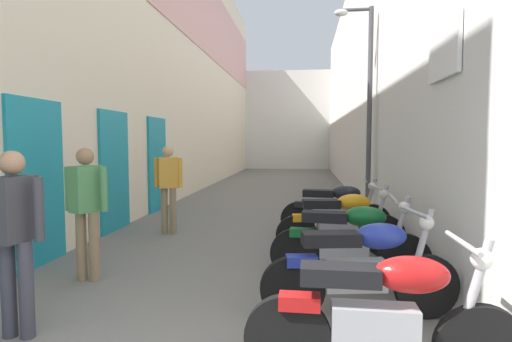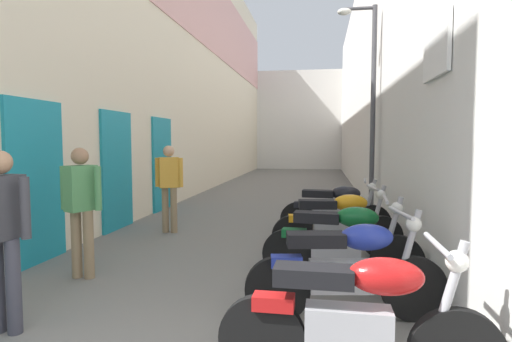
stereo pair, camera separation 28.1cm
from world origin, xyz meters
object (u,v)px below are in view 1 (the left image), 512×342
(motorcycle_second, at_px, (362,266))
(motorcycle_third, at_px, (349,240))
(motorcycle_fourth, at_px, (341,222))
(motorcycle_fifth, at_px, (335,209))
(pedestrian_mid_alley, at_px, (86,204))
(pedestrian_further_down, at_px, (168,182))
(motorcycle_nearest, at_px, (384,315))
(pedestrian_by_doorway, at_px, (15,230))
(street_lamp, at_px, (365,96))

(motorcycle_second, xyz_separation_m, motorcycle_third, (0.00, 1.02, 0.00))
(motorcycle_fourth, bearing_deg, motorcycle_fifth, 90.00)
(pedestrian_mid_alley, relative_size, pedestrian_further_down, 1.00)
(motorcycle_nearest, bearing_deg, pedestrian_by_doorway, 172.77)
(motorcycle_fourth, xyz_separation_m, street_lamp, (0.69, 2.84, 2.07))
(motorcycle_second, bearing_deg, motorcycle_fifth, 90.00)
(pedestrian_by_doorway, height_order, street_lamp, street_lamp)
(pedestrian_further_down, relative_size, street_lamp, 0.36)
(motorcycle_third, height_order, pedestrian_further_down, pedestrian_further_down)
(motorcycle_second, relative_size, motorcycle_third, 0.99)
(motorcycle_third, distance_m, street_lamp, 4.48)
(motorcycle_fourth, height_order, street_lamp, street_lamp)
(pedestrian_by_doorway, xyz_separation_m, pedestrian_further_down, (-0.03, 3.93, 0.00))
(motorcycle_fifth, bearing_deg, motorcycle_fourth, -90.00)
(pedestrian_further_down, bearing_deg, street_lamp, 24.98)
(motorcycle_second, height_order, motorcycle_third, same)
(motorcycle_second, distance_m, motorcycle_third, 1.02)
(motorcycle_third, distance_m, pedestrian_further_down, 3.70)
(motorcycle_second, distance_m, pedestrian_by_doorway, 3.01)
(motorcycle_third, bearing_deg, motorcycle_fifth, 90.00)
(motorcycle_second, bearing_deg, pedestrian_further_down, 132.11)
(motorcycle_nearest, distance_m, pedestrian_further_down, 5.22)
(street_lamp, bearing_deg, motorcycle_third, -100.08)
(motorcycle_second, relative_size, pedestrian_further_down, 1.17)
(motorcycle_fourth, height_order, motorcycle_fifth, same)
(motorcycle_fourth, bearing_deg, pedestrian_mid_alley, -156.03)
(motorcycle_fifth, bearing_deg, pedestrian_by_doorway, -126.65)
(motorcycle_fourth, relative_size, pedestrian_mid_alley, 1.18)
(motorcycle_second, distance_m, pedestrian_further_down, 4.39)
(motorcycle_fourth, height_order, pedestrian_further_down, pedestrian_further_down)
(pedestrian_mid_alley, distance_m, street_lamp, 5.88)
(motorcycle_nearest, distance_m, motorcycle_third, 2.08)
(motorcycle_fifth, bearing_deg, motorcycle_nearest, -90.00)
(motorcycle_fourth, xyz_separation_m, pedestrian_further_down, (-2.93, 1.15, 0.42))
(pedestrian_mid_alley, distance_m, pedestrian_further_down, 2.52)
(motorcycle_second, xyz_separation_m, pedestrian_by_doorway, (-2.90, -0.69, 0.42))
(pedestrian_by_doorway, relative_size, street_lamp, 0.36)
(motorcycle_fourth, bearing_deg, pedestrian_by_doorway, -136.25)
(motorcycle_nearest, xyz_separation_m, pedestrian_further_down, (-2.93, 4.30, 0.42))
(motorcycle_third, bearing_deg, pedestrian_by_doorway, -149.44)
(motorcycle_nearest, height_order, motorcycle_second, same)
(motorcycle_nearest, relative_size, pedestrian_by_doorway, 1.18)
(pedestrian_by_doorway, distance_m, street_lamp, 6.88)
(motorcycle_second, height_order, motorcycle_fourth, same)
(motorcycle_nearest, relative_size, motorcycle_third, 1.00)
(pedestrian_by_doorway, xyz_separation_m, pedestrian_mid_alley, (-0.16, 1.42, 0.00))
(pedestrian_mid_alley, bearing_deg, motorcycle_fourth, 23.97)
(motorcycle_nearest, bearing_deg, motorcycle_third, 90.00)
(motorcycle_nearest, distance_m, pedestrian_mid_alley, 3.57)
(street_lamp, bearing_deg, motorcycle_fifth, -111.99)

